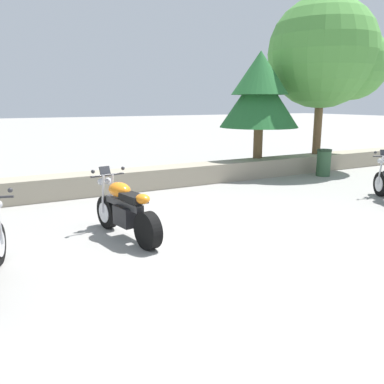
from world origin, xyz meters
name	(u,v)px	position (x,y,z in m)	size (l,w,h in m)	color
ground_plane	(233,241)	(0.00, 0.00, 0.00)	(120.00, 120.00, 0.00)	gray
stone_wall	(133,180)	(0.00, 4.80, 0.28)	(36.00, 0.80, 0.55)	gray
motorcycle_orange_centre	(125,211)	(-1.54, 1.10, 0.49)	(0.75, 2.06, 1.18)	black
pine_tree_mid_left	(260,91)	(4.44, 5.08, 2.67)	(2.51, 2.51, 3.35)	brown
leafy_tree_mid_right	(329,55)	(7.11, 4.85, 3.86)	(3.84, 3.66, 5.23)	brown
trash_bin	(324,163)	(6.15, 3.84, 0.43)	(0.46, 0.46, 0.86)	#335638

